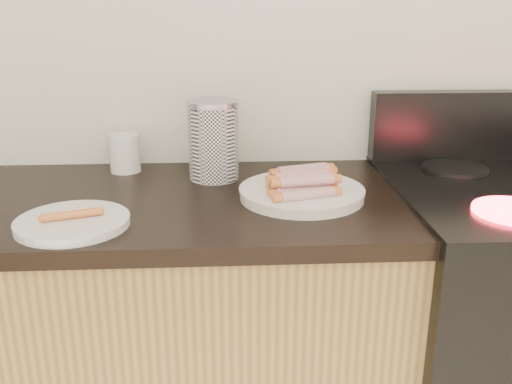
{
  "coord_description": "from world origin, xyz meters",
  "views": [
    {
      "loc": [
        -0.02,
        0.36,
        1.36
      ],
      "look_at": [
        0.05,
        1.62,
        0.93
      ],
      "focal_mm": 40.0,
      "sensor_mm": 36.0,
      "label": 1
    }
  ],
  "objects": [
    {
      "name": "canister",
      "position": [
        -0.05,
        1.84,
        1.01
      ],
      "size": [
        0.14,
        0.14,
        0.21
      ],
      "rotation": [
        0.0,
        0.0,
        0.15
      ],
      "color": "white",
      "rests_on": "counter_slab"
    },
    {
      "name": "burner_far_left",
      "position": [
        0.61,
        1.84,
        0.92
      ],
      "size": [
        0.18,
        0.18,
        0.01
      ],
      "primitive_type": "cylinder",
      "color": "black",
      "rests_on": "stove"
    },
    {
      "name": "main_plate",
      "position": [
        0.16,
        1.66,
        0.91
      ],
      "size": [
        0.32,
        0.32,
        0.02
      ],
      "primitive_type": "cylinder",
      "rotation": [
        0.0,
        0.0,
        -0.07
      ],
      "color": "white",
      "rests_on": "counter_slab"
    },
    {
      "name": "side_plate",
      "position": [
        -0.35,
        1.51,
        0.91
      ],
      "size": [
        0.28,
        0.28,
        0.02
      ],
      "primitive_type": "cylinder",
      "rotation": [
        0.0,
        0.0,
        -0.16
      ],
      "color": "silver",
      "rests_on": "counter_slab"
    },
    {
      "name": "mug",
      "position": [
        -0.3,
        1.92,
        0.95
      ],
      "size": [
        0.1,
        0.1,
        0.11
      ],
      "primitive_type": "cylinder",
      "rotation": [
        0.0,
        0.0,
        -0.25
      ],
      "color": "white",
      "rests_on": "counter_slab"
    },
    {
      "name": "plain_sausages",
      "position": [
        -0.35,
        1.51,
        0.93
      ],
      "size": [
        0.12,
        0.05,
        0.02
      ],
      "rotation": [
        0.0,
        0.0,
        0.32
      ],
      "color": "#C06C3E",
      "rests_on": "side_plate"
    },
    {
      "name": "stove_panel",
      "position": [
        0.78,
        1.96,
        1.01
      ],
      "size": [
        0.76,
        0.06,
        0.2
      ],
      "primitive_type": "cube",
      "color": "black",
      "rests_on": "stove"
    },
    {
      "name": "hotdog_pile",
      "position": [
        0.16,
        1.66,
        0.94
      ],
      "size": [
        0.13,
        0.21,
        0.05
      ],
      "rotation": [
        0.0,
        0.0,
        0.23
      ],
      "color": "#993428",
      "rests_on": "main_plate"
    },
    {
      "name": "wall_back",
      "position": [
        0.0,
        2.0,
        1.3
      ],
      "size": [
        4.0,
        0.04,
        2.6
      ],
      "primitive_type": "cube",
      "color": "silver",
      "rests_on": "ground"
    }
  ]
}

